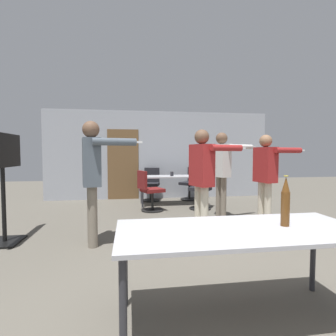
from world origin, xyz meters
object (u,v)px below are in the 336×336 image
object	(u,v)px
person_near_casual	(266,171)
office_chair_near_pushed	(191,184)
person_far_watching	(202,172)
drink_cup	(172,174)
person_left_plaid	(222,166)
office_chair_side_rolled	(201,190)
office_chair_far_right	(149,192)
tv_screen	(2,173)
beer_bottle	(285,202)
person_right_polo	(93,170)
office_chair_mid_tucked	(151,185)

from	to	relation	value
person_near_casual	office_chair_near_pushed	xyz separation A→B (m)	(-0.70, 2.96, -0.58)
person_far_watching	drink_cup	world-z (taller)	person_far_watching
person_left_plaid	drink_cup	size ratio (longest dim) A/B	15.55
person_left_plaid	office_chair_side_rolled	world-z (taller)	person_left_plaid
office_chair_far_right	office_chair_near_pushed	xyz separation A→B (m)	(1.32, 1.40, -0.01)
tv_screen	drink_cup	world-z (taller)	tv_screen
tv_screen	office_chair_far_right	world-z (taller)	tv_screen
beer_bottle	drink_cup	xyz separation A→B (m)	(-0.14, 4.76, -0.14)
office_chair_far_right	beer_bottle	world-z (taller)	beer_bottle
person_right_polo	office_chair_far_right	bearing A→B (deg)	144.27
person_right_polo	person_left_plaid	size ratio (longest dim) A/B	1.02
person_far_watching	office_chair_far_right	distance (m)	2.25
person_far_watching	person_left_plaid	xyz separation A→B (m)	(0.77, 1.21, 0.05)
drink_cup	person_left_plaid	bearing A→B (deg)	-61.83
office_chair_mid_tucked	beer_bottle	size ratio (longest dim) A/B	2.27
person_near_casual	office_chair_side_rolled	xyz separation A→B (m)	(-0.75, 1.68, -0.57)
office_chair_side_rolled	beer_bottle	size ratio (longest dim) A/B	2.34
drink_cup	person_right_polo	bearing A→B (deg)	-120.28
person_right_polo	drink_cup	bearing A→B (deg)	138.82
person_far_watching	person_left_plaid	distance (m)	1.43
person_left_plaid	beer_bottle	size ratio (longest dim) A/B	4.33
beer_bottle	office_chair_far_right	bearing A→B (deg)	100.70
person_right_polo	person_far_watching	xyz separation A→B (m)	(1.66, 0.08, -0.05)
person_right_polo	office_chair_far_right	world-z (taller)	person_right_polo
person_near_casual	person_right_polo	bearing A→B (deg)	-91.02
drink_cup	person_near_casual	bearing A→B (deg)	-57.93
tv_screen	office_chair_mid_tucked	xyz separation A→B (m)	(2.48, 3.24, -0.62)
person_near_casual	beer_bottle	bearing A→B (deg)	-37.80
office_chair_mid_tucked	office_chair_near_pushed	distance (m)	1.17
person_far_watching	person_left_plaid	size ratio (longest dim) A/B	0.97
office_chair_far_right	office_chair_side_rolled	bearing A→B (deg)	74.79
person_left_plaid	beer_bottle	xyz separation A→B (m)	(-0.66, -3.26, -0.14)
office_chair_mid_tucked	office_chair_far_right	bearing A→B (deg)	98.10
office_chair_mid_tucked	office_chair_side_rolled	size ratio (longest dim) A/B	0.97
person_left_plaid	office_chair_near_pushed	distance (m)	2.35
office_chair_mid_tucked	drink_cup	xyz separation A→B (m)	(0.48, -0.75, 0.38)
person_far_watching	office_chair_far_right	bearing A→B (deg)	179.64
office_chair_side_rolled	office_chair_near_pushed	xyz separation A→B (m)	(0.05, 1.28, -0.02)
office_chair_side_rolled	person_near_casual	bearing A→B (deg)	148.35
person_left_plaid	office_chair_near_pushed	bearing A→B (deg)	165.48
tv_screen	office_chair_near_pushed	xyz separation A→B (m)	(3.65, 3.25, -0.62)
office_chair_near_pushed	office_chair_far_right	bearing A→B (deg)	92.92
person_left_plaid	office_chair_mid_tucked	size ratio (longest dim) A/B	1.91
office_chair_side_rolled	office_chair_near_pushed	bearing A→B (deg)	-57.84
office_chair_far_right	person_right_polo	bearing A→B (deg)	-45.28
person_near_casual	office_chair_side_rolled	bearing A→B (deg)	-167.87
person_near_casual	person_far_watching	distance (m)	1.44
person_right_polo	office_chair_near_pushed	bearing A→B (deg)	135.89
office_chair_side_rolled	beer_bottle	distance (m)	4.29
tv_screen	drink_cup	distance (m)	3.88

